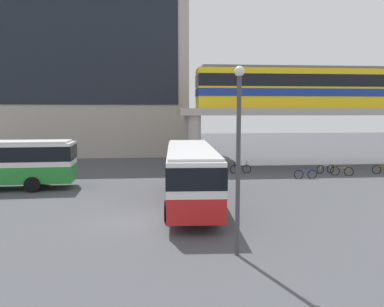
{
  "coord_description": "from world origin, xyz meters",
  "views": [
    {
      "loc": [
        1.03,
        -17.69,
        5.19
      ],
      "look_at": [
        3.4,
        8.93,
        2.2
      ],
      "focal_mm": 35.61,
      "sensor_mm": 36.0,
      "label": 1
    }
  ],
  "objects_px": {
    "station_building": "(88,65)",
    "bus_main": "(191,169)",
    "bicycle_orange": "(342,171)",
    "bicycle_black": "(241,169)",
    "train": "(299,87)",
    "bicycle_blue": "(305,174)",
    "bicycle_brown": "(383,169)",
    "bicycle_silver": "(325,169)"
  },
  "relations": [
    {
      "from": "station_building",
      "to": "bus_main",
      "type": "xyz_separation_m",
      "value": [
        10.41,
        -28.4,
        -8.91
      ]
    },
    {
      "from": "bus_main",
      "to": "bicycle_orange",
      "type": "relative_size",
      "value": 6.64
    },
    {
      "from": "bicycle_black",
      "to": "train",
      "type": "bearing_deg",
      "value": 31.7
    },
    {
      "from": "station_building",
      "to": "bicycle_orange",
      "type": "relative_size",
      "value": 14.42
    },
    {
      "from": "bicycle_blue",
      "to": "bicycle_black",
      "type": "height_order",
      "value": "same"
    },
    {
      "from": "train",
      "to": "bicycle_brown",
      "type": "relative_size",
      "value": 10.86
    },
    {
      "from": "station_building",
      "to": "bicycle_black",
      "type": "bearing_deg",
      "value": -49.26
    },
    {
      "from": "station_building",
      "to": "train",
      "type": "height_order",
      "value": "station_building"
    },
    {
      "from": "bicycle_brown",
      "to": "bicycle_silver",
      "type": "bearing_deg",
      "value": 170.7
    },
    {
      "from": "bicycle_blue",
      "to": "bicycle_silver",
      "type": "relative_size",
      "value": 1.03
    },
    {
      "from": "bus_main",
      "to": "bicycle_brown",
      "type": "xyz_separation_m",
      "value": [
        16.81,
        9.07,
        -1.63
      ]
    },
    {
      "from": "train",
      "to": "bicycle_black",
      "type": "relative_size",
      "value": 10.72
    },
    {
      "from": "bicycle_orange",
      "to": "bicycle_black",
      "type": "bearing_deg",
      "value": 166.66
    },
    {
      "from": "bicycle_blue",
      "to": "train",
      "type": "bearing_deg",
      "value": 74.78
    },
    {
      "from": "bicycle_brown",
      "to": "bicycle_silver",
      "type": "height_order",
      "value": "same"
    },
    {
      "from": "bicycle_blue",
      "to": "bicycle_brown",
      "type": "height_order",
      "value": "same"
    },
    {
      "from": "bicycle_silver",
      "to": "bicycle_black",
      "type": "distance_m",
      "value": 7.14
    },
    {
      "from": "station_building",
      "to": "train",
      "type": "distance_m",
      "value": 26.19
    },
    {
      "from": "station_building",
      "to": "train",
      "type": "xyz_separation_m",
      "value": [
        21.79,
        -14.09,
        -3.52
      ]
    },
    {
      "from": "bicycle_brown",
      "to": "bicycle_silver",
      "type": "relative_size",
      "value": 1.02
    },
    {
      "from": "bus_main",
      "to": "bicycle_silver",
      "type": "xyz_separation_m",
      "value": [
        12.2,
        9.82,
        -1.63
      ]
    },
    {
      "from": "station_building",
      "to": "bus_main",
      "type": "height_order",
      "value": "station_building"
    },
    {
      "from": "bicycle_silver",
      "to": "station_building",
      "type": "bearing_deg",
      "value": 140.58
    },
    {
      "from": "bus_main",
      "to": "bicycle_blue",
      "type": "relative_size",
      "value": 6.22
    },
    {
      "from": "bicycle_brown",
      "to": "bicycle_orange",
      "type": "height_order",
      "value": "same"
    },
    {
      "from": "bicycle_blue",
      "to": "bicycle_silver",
      "type": "xyz_separation_m",
      "value": [
        2.7,
        2.43,
        0.0
      ]
    },
    {
      "from": "station_building",
      "to": "bicycle_orange",
      "type": "xyz_separation_m",
      "value": [
        23.39,
        -19.86,
        -10.54
      ]
    },
    {
      "from": "bicycle_brown",
      "to": "bus_main",
      "type": "bearing_deg",
      "value": -151.67
    },
    {
      "from": "train",
      "to": "bicycle_silver",
      "type": "xyz_separation_m",
      "value": [
        0.82,
        -4.48,
        -7.03
      ]
    },
    {
      "from": "station_building",
      "to": "bicycle_orange",
      "type": "bearing_deg",
      "value": -40.33
    },
    {
      "from": "station_building",
      "to": "bicycle_brown",
      "type": "xyz_separation_m",
      "value": [
        27.22,
        -19.33,
        -10.54
      ]
    },
    {
      "from": "train",
      "to": "bicycle_black",
      "type": "xyz_separation_m",
      "value": [
        -6.3,
        -3.89,
        -7.03
      ]
    },
    {
      "from": "bicycle_brown",
      "to": "bicycle_black",
      "type": "bearing_deg",
      "value": 173.44
    },
    {
      "from": "train",
      "to": "bicycle_brown",
      "type": "bearing_deg",
      "value": -43.97
    },
    {
      "from": "station_building",
      "to": "bicycle_silver",
      "type": "bearing_deg",
      "value": -39.42
    },
    {
      "from": "bicycle_orange",
      "to": "train",
      "type": "bearing_deg",
      "value": 105.58
    },
    {
      "from": "train",
      "to": "bicycle_orange",
      "type": "bearing_deg",
      "value": -74.42
    },
    {
      "from": "bicycle_blue",
      "to": "bicycle_orange",
      "type": "xyz_separation_m",
      "value": [
        3.49,
        1.15,
        0.0
      ]
    },
    {
      "from": "train",
      "to": "bus_main",
      "type": "relative_size",
      "value": 1.72
    },
    {
      "from": "train",
      "to": "bicycle_brown",
      "type": "distance_m",
      "value": 10.31
    },
    {
      "from": "bus_main",
      "to": "bicycle_black",
      "type": "relative_size",
      "value": 6.22
    },
    {
      "from": "train",
      "to": "bicycle_brown",
      "type": "height_order",
      "value": "train"
    }
  ]
}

